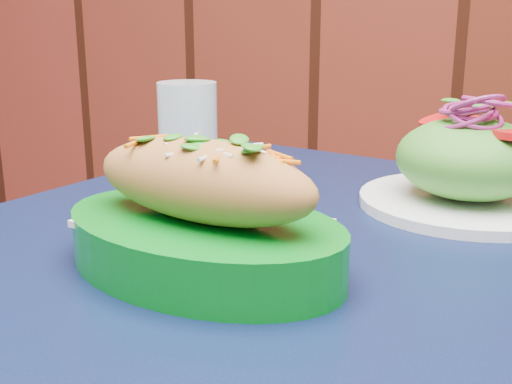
% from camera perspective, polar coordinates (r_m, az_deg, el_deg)
% --- Properties ---
extents(cafe_table, '(0.96, 0.96, 0.75)m').
position_cam_1_polar(cafe_table, '(0.64, 6.61, -12.69)').
color(cafe_table, black).
rests_on(cafe_table, ground).
extents(banh_mi_basket, '(0.30, 0.23, 0.12)m').
position_cam_1_polar(banh_mi_basket, '(0.55, -4.78, -2.26)').
color(banh_mi_basket, '#037317').
rests_on(banh_mi_basket, cafe_table).
extents(salad_plate, '(0.24, 0.24, 0.13)m').
position_cam_1_polar(salad_plate, '(0.77, 18.45, 2.30)').
color(salad_plate, white).
rests_on(salad_plate, cafe_table).
extents(water_glass, '(0.08, 0.08, 0.13)m').
position_cam_1_polar(water_glass, '(0.87, -6.07, 5.48)').
color(water_glass, silver).
rests_on(water_glass, cafe_table).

